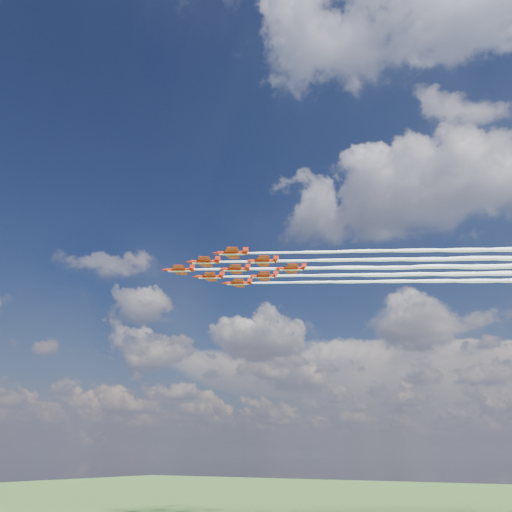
{
  "coord_description": "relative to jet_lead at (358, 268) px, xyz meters",
  "views": [
    {
      "loc": [
        84.99,
        -133.17,
        20.02
      ],
      "look_at": [
        7.87,
        -3.62,
        80.14
      ],
      "focal_mm": 35.0,
      "sensor_mm": 36.0,
      "label": 1
    }
  ],
  "objects": [
    {
      "name": "jet_row2_starb",
      "position": [
        4.65,
        10.79,
        0.0
      ],
      "size": [
        110.85,
        63.33,
        2.75
      ],
      "rotation": [
        0.0,
        0.0,
        0.5
      ],
      "color": "red"
    },
    {
      "name": "jet_row3_port",
      "position": [
        23.21,
        -3.61,
        0.0
      ],
      "size": [
        110.85,
        63.33,
        2.75
      ],
      "rotation": [
        0.0,
        0.0,
        0.5
      ],
      "color": "red"
    },
    {
      "name": "jet_tail",
      "position": [
        32.51,
        17.96,
        0.0
      ],
      "size": [
        110.85,
        63.33,
        2.75
      ],
      "rotation": [
        0.0,
        0.0,
        0.5
      ],
      "color": "red"
    },
    {
      "name": "jet_lead",
      "position": [
        0.0,
        0.0,
        0.0
      ],
      "size": [
        110.85,
        63.33,
        2.75
      ],
      "rotation": [
        0.0,
        0.0,
        0.5
      ],
      "color": "red"
    },
    {
      "name": "jet_row3_centre",
      "position": [
        16.26,
        8.98,
        0.0
      ],
      "size": [
        110.85,
        63.33,
        2.75
      ],
      "rotation": [
        0.0,
        0.0,
        0.5
      ],
      "color": "red"
    },
    {
      "name": "jet_row2_port",
      "position": [
        11.61,
        -1.81,
        0.0
      ],
      "size": [
        110.85,
        63.33,
        2.75
      ],
      "rotation": [
        0.0,
        0.0,
        0.5
      ],
      "color": "red"
    },
    {
      "name": "jet_row3_starb",
      "position": [
        9.3,
        21.57,
        0.0
      ],
      "size": [
        110.85,
        63.33,
        2.75
      ],
      "rotation": [
        0.0,
        0.0,
        0.5
      ],
      "color": "red"
    },
    {
      "name": "jet_row4_starb",
      "position": [
        20.91,
        19.77,
        0.0
      ],
      "size": [
        110.85,
        63.33,
        2.75
      ],
      "rotation": [
        0.0,
        0.0,
        0.5
      ],
      "color": "red"
    },
    {
      "name": "jet_row4_port",
      "position": [
        27.86,
        7.17,
        0.0
      ],
      "size": [
        110.85,
        63.33,
        2.75
      ],
      "rotation": [
        0.0,
        0.0,
        0.5
      ],
      "color": "red"
    }
  ]
}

